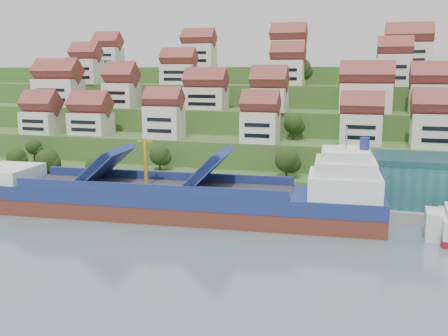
% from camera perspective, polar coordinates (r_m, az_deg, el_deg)
% --- Properties ---
extents(ground, '(300.00, 300.00, 0.00)m').
position_cam_1_polar(ground, '(100.96, -0.77, -6.01)').
color(ground, slate).
rests_on(ground, ground).
extents(quay, '(180.00, 14.00, 2.20)m').
position_cam_1_polar(quay, '(111.33, 11.45, -4.02)').
color(quay, gray).
rests_on(quay, ground).
extents(pebble_beach, '(45.00, 20.00, 1.00)m').
position_cam_1_polar(pebble_beach, '(138.43, -22.84, -1.98)').
color(pebble_beach, gray).
rests_on(pebble_beach, ground).
extents(hillside, '(260.00, 128.00, 31.00)m').
position_cam_1_polar(hillside, '(198.80, 8.00, 5.45)').
color(hillside, '#2D4C1E').
rests_on(hillside, ground).
extents(hillside_village, '(157.45, 62.15, 29.19)m').
position_cam_1_polar(hillside_village, '(154.60, 6.60, 8.96)').
color(hillside_village, beige).
rests_on(hillside_village, ground).
extents(hillside_trees, '(134.06, 62.80, 30.41)m').
position_cam_1_polar(hillside_trees, '(144.32, 0.89, 6.17)').
color(hillside_trees, '#213712').
rests_on(hillside_trees, ground).
extents(flagpole, '(1.28, 0.16, 8.00)m').
position_cam_1_polar(flagpole, '(105.29, 10.31, -1.60)').
color(flagpole, gray).
rests_on(flagpole, quay).
extents(beach_huts, '(14.40, 3.70, 2.20)m').
position_cam_1_polar(beach_huts, '(138.43, -23.85, -1.38)').
color(beach_huts, white).
rests_on(beach_huts, pebble_beach).
extents(cargo_ship, '(87.10, 19.84, 19.26)m').
position_cam_1_polar(cargo_ship, '(102.96, -5.24, -3.64)').
color(cargo_ship, '#59261B').
rests_on(cargo_ship, ground).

